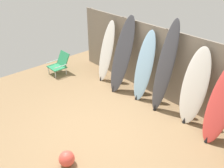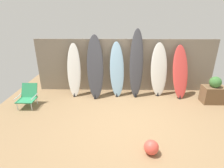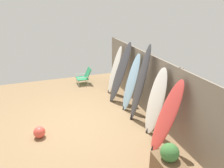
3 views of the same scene
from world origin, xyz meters
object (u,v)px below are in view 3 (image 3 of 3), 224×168
at_px(surfboard_white_4, 156,102).
at_px(planter_box, 168,166).
at_px(surfboard_charcoal_3, 140,84).
at_px(beach_chair, 85,76).
at_px(surfboard_red_5, 167,117).
at_px(surfboard_skyblue_2, 131,83).
at_px(surfboard_white_0, 115,70).
at_px(beach_ball, 39,132).
at_px(surfboard_charcoal_1, 120,73).

height_order(surfboard_white_4, planter_box, surfboard_white_4).
distance_m(surfboard_charcoal_3, beach_chair, 3.43).
xyz_separation_m(surfboard_red_5, beach_chair, (-4.66, -0.80, -0.50)).
distance_m(surfboard_skyblue_2, planter_box, 3.02).
distance_m(surfboard_white_0, beach_ball, 3.49).
xyz_separation_m(surfboard_skyblue_2, beach_chair, (-2.63, -0.85, -0.54)).
bearing_deg(surfboard_red_5, surfboard_skyblue_2, 178.44).
height_order(surfboard_white_0, beach_chair, surfboard_white_0).
bearing_deg(planter_box, surfboard_charcoal_3, 166.92).
relative_size(surfboard_white_4, surfboard_red_5, 1.04).
relative_size(surfboard_charcoal_1, beach_chair, 3.10).
height_order(surfboard_charcoal_3, surfboard_red_5, surfboard_charcoal_3).
xyz_separation_m(surfboard_charcoal_1, planter_box, (3.63, -0.47, -0.62)).
height_order(surfboard_white_4, beach_chair, surfboard_white_4).
relative_size(surfboard_skyblue_2, beach_chair, 2.75).
bearing_deg(surfboard_red_5, surfboard_white_4, 171.26).
distance_m(surfboard_white_0, planter_box, 4.40).
xyz_separation_m(surfboard_white_0, surfboard_red_5, (3.44, -0.04, -0.02)).
relative_size(surfboard_charcoal_1, planter_box, 2.36).
distance_m(surfboard_charcoal_3, planter_box, 2.48).
height_order(surfboard_white_4, beach_ball, surfboard_white_4).
xyz_separation_m(surfboard_white_4, beach_chair, (-4.00, -0.90, -0.53)).
relative_size(surfboard_charcoal_1, surfboard_white_4, 1.14).
xyz_separation_m(surfboard_red_5, planter_box, (0.89, -0.49, -0.47)).
height_order(surfboard_charcoal_1, beach_ball, surfboard_charcoal_1).
bearing_deg(planter_box, surfboard_red_5, 151.04).
xyz_separation_m(planter_box, beach_ball, (-2.28, -2.20, -0.21)).
bearing_deg(surfboard_red_5, surfboard_charcoal_3, 178.28).
height_order(surfboard_charcoal_3, beach_ball, surfboard_charcoal_3).
distance_m(surfboard_charcoal_1, surfboard_white_4, 2.08).
xyz_separation_m(surfboard_charcoal_3, planter_box, (2.31, -0.54, -0.71)).
relative_size(surfboard_white_0, surfboard_red_5, 1.03).
distance_m(surfboard_white_0, beach_chair, 1.57).
distance_m(surfboard_charcoal_1, surfboard_red_5, 2.74).
height_order(surfboard_charcoal_1, surfboard_white_4, surfboard_charcoal_1).
bearing_deg(planter_box, beach_ball, -135.98).
height_order(surfboard_white_0, surfboard_charcoal_3, surfboard_charcoal_3).
bearing_deg(beach_chair, surfboard_white_0, 28.18).
bearing_deg(surfboard_white_0, surfboard_charcoal_3, 0.05).
height_order(surfboard_charcoal_1, beach_chair, surfboard_charcoal_1).
bearing_deg(surfboard_red_5, planter_box, -28.96).
bearing_deg(beach_ball, surfboard_red_5, 62.81).
xyz_separation_m(surfboard_red_5, beach_ball, (-1.38, -2.69, -0.67)).
relative_size(beach_chair, planter_box, 0.76).
relative_size(surfboard_white_4, beach_ball, 5.96).
relative_size(surfboard_charcoal_1, surfboard_skyblue_2, 1.13).
height_order(surfboard_red_5, beach_chair, surfboard_red_5).
relative_size(surfboard_white_0, planter_box, 2.03).
bearing_deg(surfboard_charcoal_1, surfboard_red_5, 0.45).
bearing_deg(surfboard_skyblue_2, beach_chair, -161.99).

